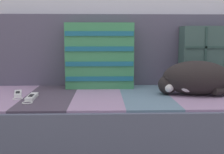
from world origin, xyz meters
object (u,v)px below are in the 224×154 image
Objects in this scene: couch at (143,129)px; throw_pillow_striped at (100,56)px; game_remote_far at (18,94)px; sleeping_cat at (194,79)px; throw_pillow_quilted at (211,57)px; game_remote_near at (31,97)px.

throw_pillow_striped reaches higher than couch.
sleeping_cat is at bearing -0.34° from game_remote_far.
throw_pillow_striped is at bearing -179.96° from throw_pillow_quilted.
game_remote_near is at bearing -174.74° from sleeping_cat.
throw_pillow_quilted is 1.90× the size of game_remote_near.
couch is 0.70m from game_remote_far.
game_remote_far reaches higher than couch.
throw_pillow_quilted is at bearing 53.19° from sleeping_cat.
throw_pillow_striped reaches higher than game_remote_far.
throw_pillow_striped reaches higher than sleeping_cat.
throw_pillow_quilted is 0.32m from sleeping_cat.
game_remote_far is (-0.66, -0.05, 0.21)m from couch.
sleeping_cat is at bearing -25.84° from throw_pillow_striped.
couch is 9.60× the size of game_remote_far.
throw_pillow_striped is at bearing 142.89° from couch.
couch is at bearing 4.59° from game_remote_far.
throw_pillow_striped is 0.52m from game_remote_far.
throw_pillow_striped is at bearing 154.16° from sleeping_cat.
throw_pillow_quilted is 0.88× the size of sleeping_cat.
sleeping_cat is at bearing -126.81° from throw_pillow_quilted.
throw_pillow_quilted reaches higher than game_remote_near.
game_remote_near is (-0.57, -0.14, 0.21)m from couch.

